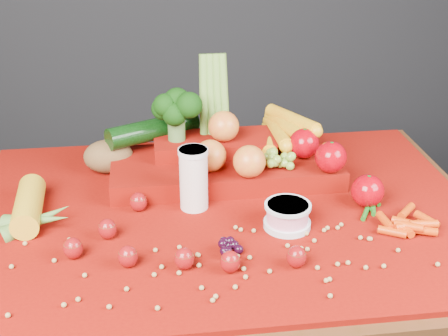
{
  "coord_description": "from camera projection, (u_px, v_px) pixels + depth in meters",
  "views": [
    {
      "loc": [
        -0.15,
        -1.13,
        1.42
      ],
      "look_at": [
        0.0,
        0.02,
        0.85
      ],
      "focal_mm": 50.0,
      "sensor_mm": 36.0,
      "label": 1
    }
  ],
  "objects": [
    {
      "name": "table",
      "position": [
        225.0,
        252.0,
        1.36
      ],
      "size": [
        1.1,
        0.8,
        0.75
      ],
      "color": "#36200C",
      "rests_on": "ground"
    },
    {
      "name": "red_cloth",
      "position": [
        225.0,
        212.0,
        1.31
      ],
      "size": [
        1.05,
        0.75,
        0.01
      ],
      "primitive_type": "cube",
      "color": "#6F0A03",
      "rests_on": "table"
    },
    {
      "name": "milk_glass",
      "position": [
        194.0,
        177.0,
        1.29
      ],
      "size": [
        0.06,
        0.06,
        0.13
      ],
      "rotation": [
        0.0,
        0.0,
        0.31
      ],
      "color": "beige",
      "rests_on": "red_cloth"
    },
    {
      "name": "yogurt_bowl",
      "position": [
        287.0,
        215.0,
        1.24
      ],
      "size": [
        0.09,
        0.09,
        0.05
      ],
      "rotation": [
        0.0,
        0.0,
        -0.15
      ],
      "color": "silver",
      "rests_on": "red_cloth"
    },
    {
      "name": "strawberry_scatter",
      "position": [
        164.0,
        242.0,
        1.15
      ],
      "size": [
        0.44,
        0.28,
        0.05
      ],
      "color": "maroon",
      "rests_on": "red_cloth"
    },
    {
      "name": "dark_grape_cluster",
      "position": [
        228.0,
        246.0,
        1.16
      ],
      "size": [
        0.06,
        0.05,
        0.03
      ],
      "primitive_type": null,
      "color": "black",
      "rests_on": "red_cloth"
    },
    {
      "name": "soybean_scatter",
      "position": [
        240.0,
        262.0,
        1.13
      ],
      "size": [
        0.84,
        0.24,
        0.01
      ],
      "primitive_type": null,
      "color": "#A28246",
      "rests_on": "red_cloth"
    },
    {
      "name": "corn_ear",
      "position": [
        34.0,
        216.0,
        1.24
      ],
      "size": [
        0.19,
        0.24,
        0.06
      ],
      "rotation": [
        0.0,
        0.0,
        1.63
      ],
      "color": "gold",
      "rests_on": "red_cloth"
    },
    {
      "name": "potato",
      "position": [
        108.0,
        156.0,
        1.46
      ],
      "size": [
        0.12,
        0.08,
        0.08
      ],
      "primitive_type": "ellipsoid",
      "color": "brown",
      "rests_on": "red_cloth"
    },
    {
      "name": "baby_carrot_pile",
      "position": [
        408.0,
        222.0,
        1.23
      ],
      "size": [
        0.18,
        0.17,
        0.03
      ],
      "primitive_type": null,
      "color": "#C33406",
      "rests_on": "red_cloth"
    },
    {
      "name": "green_bean_pile",
      "position": [
        370.0,
        201.0,
        1.33
      ],
      "size": [
        0.14,
        0.12,
        0.01
      ],
      "primitive_type": null,
      "color": "#175A14",
      "rests_on": "red_cloth"
    },
    {
      "name": "produce_mound",
      "position": [
        232.0,
        153.0,
        1.43
      ],
      "size": [
        0.59,
        0.37,
        0.27
      ],
      "color": "#6F0A03",
      "rests_on": "red_cloth"
    }
  ]
}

